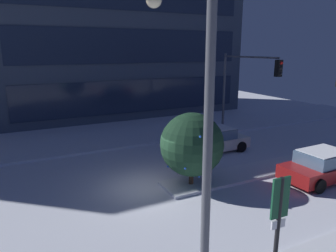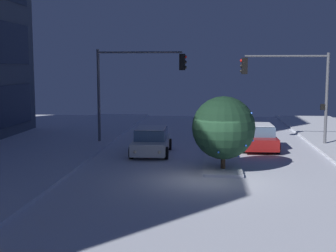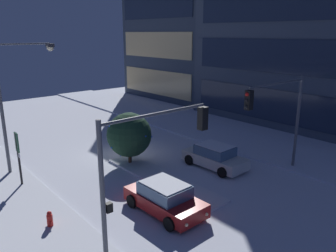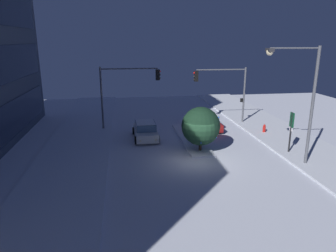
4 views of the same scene
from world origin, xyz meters
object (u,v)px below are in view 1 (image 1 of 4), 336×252
(car_far, at_px, (215,140))
(parking_info_sign, at_px, (278,219))
(car_near, at_px, (322,166))
(traffic_light_corner_far_right, at_px, (245,79))
(street_lamp_arched, at_px, (188,97))
(decorated_tree_median, at_px, (192,145))

(car_far, relative_size, parking_info_sign, 1.37)
(car_near, xyz_separation_m, parking_info_sign, (-7.44, -4.35, 1.33))
(traffic_light_corner_far_right, bearing_deg, street_lamp_arched, -44.80)
(car_far, xyz_separation_m, traffic_light_corner_far_right, (3.39, 1.48, 3.51))
(street_lamp_arched, bearing_deg, traffic_light_corner_far_right, -40.79)
(car_near, height_order, car_far, same)
(car_far, distance_m, decorated_tree_median, 5.72)
(car_near, relative_size, street_lamp_arched, 0.55)
(car_near, relative_size, parking_info_sign, 1.37)
(car_near, xyz_separation_m, street_lamp_arched, (-9.60, -3.40, 4.48))
(traffic_light_corner_far_right, height_order, street_lamp_arched, street_lamp_arched)
(parking_info_sign, distance_m, decorated_tree_median, 6.66)
(street_lamp_arched, bearing_deg, car_far, -34.30)
(street_lamp_arched, distance_m, parking_info_sign, 3.94)
(parking_info_sign, relative_size, decorated_tree_median, 0.91)
(street_lamp_arched, height_order, parking_info_sign, street_lamp_arched)
(car_near, relative_size, traffic_light_corner_far_right, 0.73)
(traffic_light_corner_far_right, relative_size, decorated_tree_median, 1.69)
(car_near, relative_size, decorated_tree_median, 1.24)
(traffic_light_corner_far_right, height_order, parking_info_sign, traffic_light_corner_far_right)
(car_far, bearing_deg, decorated_tree_median, 42.79)
(traffic_light_corner_far_right, distance_m, parking_info_sign, 14.89)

